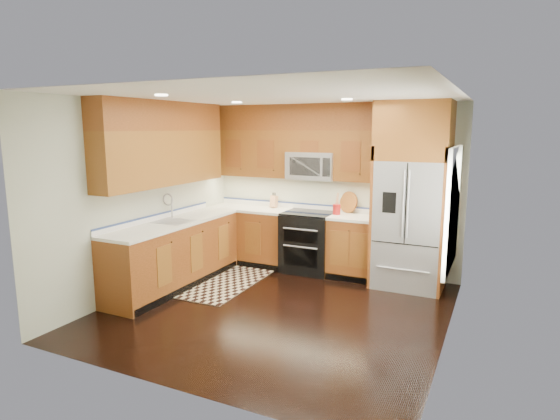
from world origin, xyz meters
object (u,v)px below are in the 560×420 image
at_px(utensil_crock, 337,207).
at_px(rug, 220,282).
at_px(knife_block, 274,201).
at_px(range, 308,242).
at_px(refrigerator, 411,196).

bearing_deg(utensil_crock, rug, -140.90).
bearing_deg(knife_block, range, -15.80).
height_order(refrigerator, rug, refrigerator).
xyz_separation_m(range, rug, (-0.95, -1.09, -0.46)).
bearing_deg(utensil_crock, knife_block, 172.12).
relative_size(range, refrigerator, 0.36).
relative_size(rug, utensil_crock, 4.92).
bearing_deg(utensil_crock, refrigerator, -4.04).
height_order(refrigerator, knife_block, refrigerator).
relative_size(range, utensil_crock, 2.84).
distance_m(range, rug, 1.52).
bearing_deg(range, refrigerator, -1.40).
bearing_deg(range, knife_block, 164.20).
bearing_deg(refrigerator, rug, -157.19).
height_order(range, refrigerator, refrigerator).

